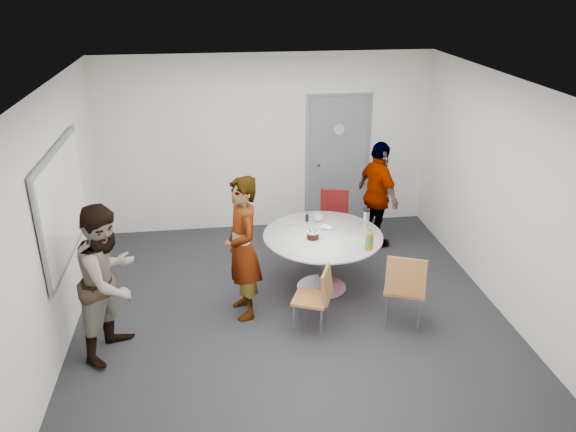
{
  "coord_description": "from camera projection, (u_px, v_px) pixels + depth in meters",
  "views": [
    {
      "loc": [
        -0.82,
        -5.71,
        3.77
      ],
      "look_at": [
        0.01,
        0.25,
        1.13
      ],
      "focal_mm": 35.0,
      "sensor_mm": 36.0,
      "label": 1
    }
  ],
  "objects": [
    {
      "name": "table",
      "position": [
        324.0,
        242.0,
        6.97
      ],
      "size": [
        1.48,
        1.48,
        1.05
      ],
      "color": "silver",
      "rests_on": "floor"
    },
    {
      "name": "chair_near_left",
      "position": [
        318.0,
        294.0,
        6.21
      ],
      "size": [
        0.52,
        0.5,
        0.79
      ],
      "rotation": [
        0.0,
        0.0,
        1.17
      ],
      "color": "brown",
      "rests_on": "floor"
    },
    {
      "name": "wall_back",
      "position": [
        267.0,
        144.0,
        8.52
      ],
      "size": [
        5.0,
        0.0,
        5.0
      ],
      "primitive_type": "plane",
      "rotation": [
        1.57,
        0.0,
        0.0
      ],
      "color": "silver",
      "rests_on": "floor"
    },
    {
      "name": "person_right",
      "position": [
        378.0,
        195.0,
        8.07
      ],
      "size": [
        0.64,
        1.0,
        1.59
      ],
      "primitive_type": "imported",
      "rotation": [
        0.0,
        0.0,
        1.86
      ],
      "color": "black",
      "rests_on": "floor"
    },
    {
      "name": "floor",
      "position": [
        290.0,
        309.0,
        6.79
      ],
      "size": [
        5.0,
        5.0,
        0.0
      ],
      "primitive_type": "plane",
      "color": "#242428",
      "rests_on": "ground"
    },
    {
      "name": "ceiling",
      "position": [
        291.0,
        85.0,
        5.71
      ],
      "size": [
        5.0,
        5.0,
        0.0
      ],
      "primitive_type": "plane",
      "rotation": [
        3.14,
        0.0,
        0.0
      ],
      "color": "silver",
      "rests_on": "wall_back"
    },
    {
      "name": "whiteboard",
      "position": [
        64.0,
        203.0,
        6.08
      ],
      "size": [
        0.04,
        1.9,
        1.25
      ],
      "color": "gray",
      "rests_on": "wall_left"
    },
    {
      "name": "chair_near_right",
      "position": [
        405.0,
        284.0,
        6.22
      ],
      "size": [
        0.6,
        0.62,
        0.95
      ],
      "rotation": [
        0.0,
        0.0,
        -0.4
      ],
      "color": "brown",
      "rests_on": "floor"
    },
    {
      "name": "door",
      "position": [
        337.0,
        161.0,
        8.77
      ],
      "size": [
        1.02,
        0.17,
        2.12
      ],
      "color": "slate",
      "rests_on": "wall_back"
    },
    {
      "name": "chair_far",
      "position": [
        334.0,
        214.0,
        8.08
      ],
      "size": [
        0.53,
        0.57,
        0.89
      ],
      "rotation": [
        0.0,
        0.0,
        2.84
      ],
      "color": "maroon",
      "rests_on": "floor"
    },
    {
      "name": "wall_left",
      "position": [
        57.0,
        219.0,
        5.94
      ],
      "size": [
        0.0,
        5.0,
        5.0
      ],
      "primitive_type": "plane",
      "rotation": [
        1.57,
        0.0,
        1.57
      ],
      "color": "silver",
      "rests_on": "floor"
    },
    {
      "name": "wall_right",
      "position": [
        501.0,
        195.0,
        6.57
      ],
      "size": [
        0.0,
        5.0,
        5.0
      ],
      "primitive_type": "plane",
      "rotation": [
        1.57,
        0.0,
        -1.57
      ],
      "color": "silver",
      "rests_on": "floor"
    },
    {
      "name": "person_main",
      "position": [
        242.0,
        249.0,
        6.39
      ],
      "size": [
        0.54,
        0.7,
        1.72
      ],
      "primitive_type": "imported",
      "rotation": [
        0.0,
        0.0,
        -1.35
      ],
      "color": "#A5C6EA",
      "rests_on": "floor"
    },
    {
      "name": "person_left",
      "position": [
        109.0,
        281.0,
        5.76
      ],
      "size": [
        0.92,
        1.01,
        1.69
      ],
      "primitive_type": "imported",
      "rotation": [
        0.0,
        0.0,
        1.14
      ],
      "color": "white",
      "rests_on": "floor"
    },
    {
      "name": "wall_front",
      "position": [
        340.0,
        341.0,
        3.98
      ],
      "size": [
        5.0,
        0.0,
        5.0
      ],
      "primitive_type": "plane",
      "rotation": [
        -1.57,
        0.0,
        0.0
      ],
      "color": "silver",
      "rests_on": "floor"
    }
  ]
}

